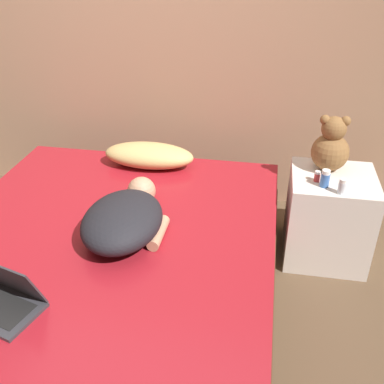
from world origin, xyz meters
name	(u,v)px	position (x,y,z in m)	size (l,w,h in m)	color
ground_plane	(110,305)	(0.00, 0.00, 0.00)	(12.00, 12.00, 0.00)	brown
wall_back	(159,16)	(0.00, 1.32, 1.30)	(8.00, 0.06, 2.60)	tan
bed	(106,275)	(0.00, 0.00, 0.22)	(1.75, 2.07, 0.44)	#4C331E
nightstand	(328,217)	(1.18, 0.68, 0.28)	(0.49, 0.47, 0.56)	silver
pillow	(149,155)	(0.02, 0.85, 0.52)	(0.59, 0.27, 0.15)	tan
person_lying	(125,218)	(0.10, 0.09, 0.54)	(0.41, 0.68, 0.20)	black
laptop	(1,296)	(-0.25, -0.50, 0.49)	(0.40, 0.31, 0.22)	#333338
teddy_bear	(331,147)	(1.14, 0.78, 0.70)	(0.22, 0.22, 0.34)	brown
bottle_clear	(342,187)	(1.19, 0.49, 0.60)	(0.04, 0.04, 0.09)	silver
bottle_red	(317,176)	(1.07, 0.61, 0.59)	(0.03, 0.03, 0.06)	#B72D2D
bottle_blue	(325,179)	(1.11, 0.56, 0.60)	(0.05, 0.05, 0.10)	#3866B2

